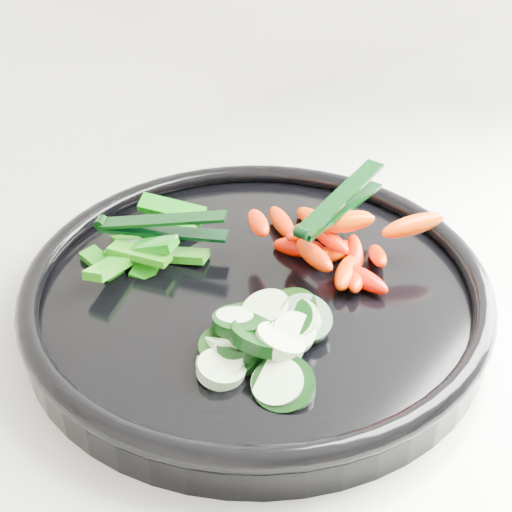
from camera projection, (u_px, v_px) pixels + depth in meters
veggie_tray at (256, 291)px, 0.58m from camera, size 0.41×0.41×0.04m
cucumber_pile at (257, 340)px, 0.51m from camera, size 0.12×0.12×0.04m
carrot_pile at (333, 240)px, 0.60m from camera, size 0.14×0.16×0.05m
pepper_pile at (149, 244)px, 0.61m from camera, size 0.14×0.11×0.04m
tong_carrot at (338, 205)px, 0.58m from camera, size 0.11×0.04×0.02m
tong_pepper at (159, 225)px, 0.60m from camera, size 0.09×0.09×0.02m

